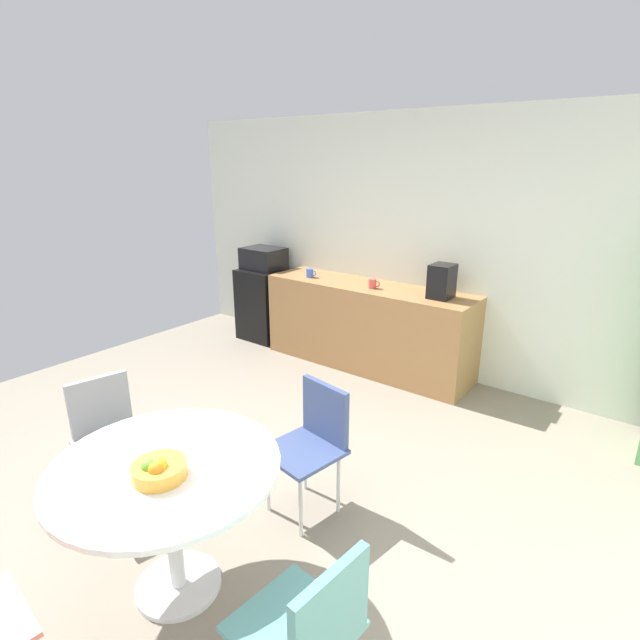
{
  "coord_description": "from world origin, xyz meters",
  "views": [
    {
      "loc": [
        2.29,
        -1.58,
        2.15
      ],
      "look_at": [
        0.08,
        1.31,
        0.95
      ],
      "focal_mm": 27.55,
      "sensor_mm": 36.0,
      "label": 1
    }
  ],
  "objects_px": {
    "chair_teal": "(312,625)",
    "fruit_bowl": "(159,470)",
    "round_table": "(168,488)",
    "microwave": "(264,259)",
    "chair_gray": "(107,426)",
    "mug_white": "(373,284)",
    "mini_fridge": "(265,304)",
    "chair_navy": "(314,433)",
    "mug_green": "(310,273)",
    "coffee_maker": "(442,281)"
  },
  "relations": [
    {
      "from": "mini_fridge",
      "to": "mug_white",
      "type": "xyz_separation_m",
      "value": [
        1.59,
        -0.08,
        0.51
      ]
    },
    {
      "from": "microwave",
      "to": "chair_teal",
      "type": "relative_size",
      "value": 0.58
    },
    {
      "from": "mug_white",
      "to": "mug_green",
      "type": "relative_size",
      "value": 1.0
    },
    {
      "from": "mini_fridge",
      "to": "fruit_bowl",
      "type": "xyz_separation_m",
      "value": [
        2.34,
        -3.16,
        0.36
      ]
    },
    {
      "from": "chair_gray",
      "to": "fruit_bowl",
      "type": "distance_m",
      "value": 1.09
    },
    {
      "from": "mug_white",
      "to": "chair_teal",
      "type": "bearing_deg",
      "value": -61.83
    },
    {
      "from": "chair_teal",
      "to": "fruit_bowl",
      "type": "relative_size",
      "value": 3.32
    },
    {
      "from": "round_table",
      "to": "mug_white",
      "type": "xyz_separation_m",
      "value": [
        -0.68,
        3.0,
        0.33
      ]
    },
    {
      "from": "chair_gray",
      "to": "fruit_bowl",
      "type": "xyz_separation_m",
      "value": [
        1.01,
        -0.3,
        0.28
      ]
    },
    {
      "from": "round_table",
      "to": "fruit_bowl",
      "type": "distance_m",
      "value": 0.21
    },
    {
      "from": "fruit_bowl",
      "to": "mug_white",
      "type": "relative_size",
      "value": 1.94
    },
    {
      "from": "round_table",
      "to": "fruit_bowl",
      "type": "relative_size",
      "value": 4.42
    },
    {
      "from": "round_table",
      "to": "chair_teal",
      "type": "height_order",
      "value": "chair_teal"
    },
    {
      "from": "fruit_bowl",
      "to": "chair_navy",
      "type": "bearing_deg",
      "value": 84.86
    },
    {
      "from": "chair_navy",
      "to": "microwave",
      "type": "bearing_deg",
      "value": 138.94
    },
    {
      "from": "mug_green",
      "to": "mug_white",
      "type": "bearing_deg",
      "value": 0.49
    },
    {
      "from": "chair_gray",
      "to": "chair_teal",
      "type": "bearing_deg",
      "value": -9.06
    },
    {
      "from": "mini_fridge",
      "to": "chair_teal",
      "type": "distance_m",
      "value": 4.53
    },
    {
      "from": "coffee_maker",
      "to": "fruit_bowl",
      "type": "bearing_deg",
      "value": -89.03
    },
    {
      "from": "mini_fridge",
      "to": "chair_navy",
      "type": "xyz_separation_m",
      "value": [
        2.43,
        -2.12,
        0.09
      ]
    },
    {
      "from": "mini_fridge",
      "to": "chair_navy",
      "type": "distance_m",
      "value": 3.23
    },
    {
      "from": "chair_teal",
      "to": "chair_navy",
      "type": "bearing_deg",
      "value": 127.6
    },
    {
      "from": "mini_fridge",
      "to": "mug_green",
      "type": "distance_m",
      "value": 0.94
    },
    {
      "from": "microwave",
      "to": "mug_white",
      "type": "bearing_deg",
      "value": -2.95
    },
    {
      "from": "mini_fridge",
      "to": "chair_gray",
      "type": "distance_m",
      "value": 3.16
    },
    {
      "from": "fruit_bowl",
      "to": "mug_white",
      "type": "distance_m",
      "value": 3.17
    },
    {
      "from": "round_table",
      "to": "microwave",
      "type": "bearing_deg",
      "value": 126.44
    },
    {
      "from": "microwave",
      "to": "round_table",
      "type": "distance_m",
      "value": 3.85
    },
    {
      "from": "round_table",
      "to": "mug_green",
      "type": "height_order",
      "value": "mug_green"
    },
    {
      "from": "fruit_bowl",
      "to": "chair_teal",
      "type": "bearing_deg",
      "value": -0.63
    },
    {
      "from": "chair_teal",
      "to": "coffee_maker",
      "type": "bearing_deg",
      "value": 106.74
    },
    {
      "from": "mini_fridge",
      "to": "mug_white",
      "type": "bearing_deg",
      "value": -2.95
    },
    {
      "from": "chair_gray",
      "to": "mini_fridge",
      "type": "bearing_deg",
      "value": 114.85
    },
    {
      "from": "round_table",
      "to": "chair_teal",
      "type": "xyz_separation_m",
      "value": [
        0.97,
        -0.09,
        -0.1
      ]
    },
    {
      "from": "chair_navy",
      "to": "mug_green",
      "type": "bearing_deg",
      "value": 129.07
    },
    {
      "from": "chair_teal",
      "to": "mug_white",
      "type": "bearing_deg",
      "value": 118.17
    },
    {
      "from": "chair_gray",
      "to": "mug_white",
      "type": "relative_size",
      "value": 6.43
    },
    {
      "from": "chair_navy",
      "to": "coffee_maker",
      "type": "distance_m",
      "value": 2.19
    },
    {
      "from": "mug_green",
      "to": "coffee_maker",
      "type": "xyz_separation_m",
      "value": [
        1.5,
        0.09,
        0.11
      ]
    },
    {
      "from": "round_table",
      "to": "mug_white",
      "type": "distance_m",
      "value": 3.09
    },
    {
      "from": "round_table",
      "to": "mug_green",
      "type": "relative_size",
      "value": 8.58
    },
    {
      "from": "coffee_maker",
      "to": "mug_green",
      "type": "bearing_deg",
      "value": -176.62
    },
    {
      "from": "mug_white",
      "to": "mug_green",
      "type": "xyz_separation_m",
      "value": [
        -0.8,
        -0.01,
        0.0
      ]
    },
    {
      "from": "chair_teal",
      "to": "mug_green",
      "type": "height_order",
      "value": "mug_green"
    },
    {
      "from": "microwave",
      "to": "chair_gray",
      "type": "distance_m",
      "value": 3.19
    },
    {
      "from": "chair_navy",
      "to": "chair_gray",
      "type": "bearing_deg",
      "value": -146.21
    },
    {
      "from": "chair_navy",
      "to": "fruit_bowl",
      "type": "height_order",
      "value": "fruit_bowl"
    },
    {
      "from": "fruit_bowl",
      "to": "mug_white",
      "type": "xyz_separation_m",
      "value": [
        -0.75,
        3.08,
        0.15
      ]
    },
    {
      "from": "round_table",
      "to": "mug_white",
      "type": "height_order",
      "value": "mug_white"
    },
    {
      "from": "microwave",
      "to": "chair_navy",
      "type": "relative_size",
      "value": 0.58
    }
  ]
}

